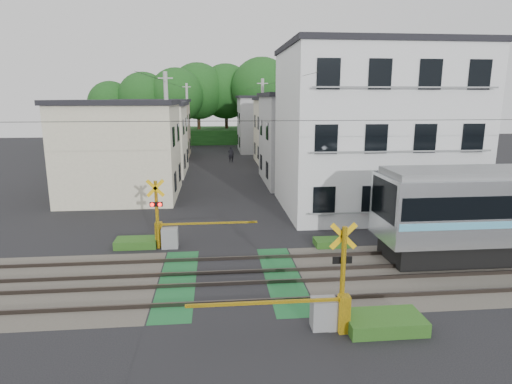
{
  "coord_description": "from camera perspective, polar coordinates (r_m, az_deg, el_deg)",
  "views": [
    {
      "loc": [
        -0.47,
        -14.42,
        6.41
      ],
      "look_at": [
        1.41,
        5.0,
        2.11
      ],
      "focal_mm": 30.0,
      "sensor_mm": 36.0,
      "label": 1
    }
  ],
  "objects": [
    {
      "name": "utility_poles",
      "position": [
        37.5,
        -6.48,
        8.78
      ],
      "size": [
        7.9,
        42.0,
        8.0
      ],
      "color": "#A5A5A0",
      "rests_on": "ground"
    },
    {
      "name": "pedestrian",
      "position": [
        43.84,
        -3.35,
        5.07
      ],
      "size": [
        0.6,
        0.4,
        1.63
      ],
      "primitive_type": "imported",
      "rotation": [
        0.0,
        0.0,
        3.16
      ],
      "color": "#23242C",
      "rests_on": "ground"
    },
    {
      "name": "ground",
      "position": [
        15.79,
        -3.4,
        -11.56
      ],
      "size": [
        120.0,
        120.0,
        0.0
      ],
      "primitive_type": "plane",
      "color": "black"
    },
    {
      "name": "apartment_block",
      "position": [
        25.6,
        15.16,
        8.07
      ],
      "size": [
        10.2,
        8.36,
        9.3
      ],
      "color": "white",
      "rests_on": "ground"
    },
    {
      "name": "catenary",
      "position": [
        16.07,
        18.33,
        2.06
      ],
      "size": [
        60.0,
        5.04,
        7.0
      ],
      "color": "#2D2D33",
      "rests_on": "ground"
    },
    {
      "name": "track_bed",
      "position": [
        15.77,
        -3.41,
        -11.44
      ],
      "size": [
        120.0,
        120.0,
        0.14
      ],
      "color": "#47423A",
      "rests_on": "ground"
    },
    {
      "name": "weed_patches",
      "position": [
        15.78,
        3.1,
        -10.83
      ],
      "size": [
        10.25,
        8.8,
        0.4
      ],
      "color": "#2D5E1E",
      "rests_on": "ground"
    },
    {
      "name": "crossing_signal_far",
      "position": [
        19.07,
        -11.68,
        -5.24
      ],
      "size": [
        4.74,
        0.65,
        3.09
      ],
      "color": "yellow",
      "rests_on": "ground"
    },
    {
      "name": "houses_row",
      "position": [
        40.47,
        -4.53,
        7.9
      ],
      "size": [
        22.07,
        31.35,
        6.8
      ],
      "color": "beige",
      "rests_on": "ground"
    },
    {
      "name": "tree_hill",
      "position": [
        62.38,
        -4.2,
        11.94
      ],
      "size": [
        40.0,
        13.48,
        11.9
      ],
      "color": "#1C4F1A",
      "rests_on": "ground"
    },
    {
      "name": "crossing_signal_near",
      "position": [
        12.56,
        9.52,
        -14.75
      ],
      "size": [
        4.74,
        0.65,
        3.09
      ],
      "color": "yellow",
      "rests_on": "ground"
    }
  ]
}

